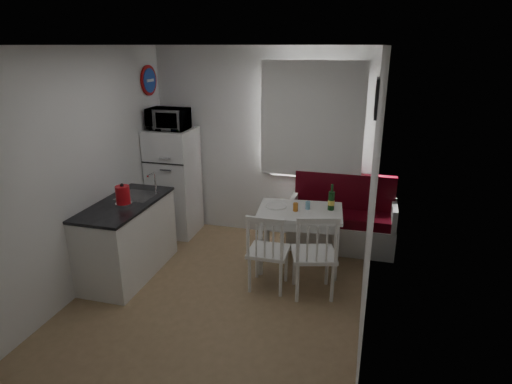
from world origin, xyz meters
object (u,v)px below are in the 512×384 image
Objects in this scene: kettle at (123,195)px; chair_right at (313,247)px; wine_bottle at (332,197)px; dining_table at (300,216)px; chair_left at (267,245)px; microwave at (168,119)px; kitchen_counter at (128,238)px; fridge at (174,182)px; bench at (341,224)px.

chair_right is at bearing 2.95° from kettle.
kettle is 2.39m from wine_bottle.
chair_left reaches higher than dining_table.
kettle is at bearing -88.66° from microwave.
dining_table is at bearing -164.05° from wine_bottle.
chair_left is 2.30m from microwave.
kitchen_counter is at bearing -90.94° from microwave.
microwave is at bearing 169.85° from wine_bottle.
kettle reaches higher than chair_right.
kitchen_counter is 0.87× the size of fridge.
wine_bottle is at bearing 67.16° from chair_right.
kettle is at bearing -176.57° from chair_left.
chair_right is 0.37× the size of fridge.
fridge is at bearing 134.90° from chair_right.
chair_left is at bearing -128.14° from wine_bottle.
fridge is 0.90m from microwave.
wine_bottle is at bearing 10.31° from dining_table.
kettle is (0.03, -1.33, 0.26)m from fridge.
kitchen_counter is 2.69× the size of chair_left.
kitchen_counter is at bearing -150.28° from bench.
wine_bottle reaches higher than chair_left.
chair_left is at bearing -116.27° from dining_table.
chair_right is at bearing -98.92° from bench.
microwave reaches higher than chair_left.
microwave reaches higher than chair_right.
dining_table is (1.92, 0.69, 0.20)m from kitchen_counter.
kitchen_counter reaches higher than kettle.
bench is 0.87m from dining_table.
chair_right is 0.83m from wine_bottle.
wine_bottle is at bearing 21.63° from kettle.
bench reaches higher than chair_left.
microwave is (-1.65, 1.17, 1.10)m from chair_left.
chair_right is at bearing -1.35° from chair_left.
chair_left is 1.69m from kettle.
wine_bottle is (2.22, 0.88, -0.12)m from kettle.
microwave is 2.41m from wine_bottle.
microwave reaches higher than bench.
fridge reaches higher than wine_bottle.
chair_right is at bearing -97.40° from wine_bottle.
kitchen_counter is at bearing -179.69° from chair_left.
microwave is at bearing 144.05° from chair_left.
chair_right reaches higher than dining_table.
wine_bottle is at bearing 51.22° from chair_left.
microwave is at bearing -90.00° from fridge.
dining_table is at bearing 68.73° from chair_left.
chair_left is at bearing -118.10° from bench.
microwave is at bearing 91.34° from kettle.
dining_table is 0.72m from chair_right.
fridge is 2.30m from wine_bottle.
wine_bottle is (0.10, 0.77, 0.30)m from chair_right.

